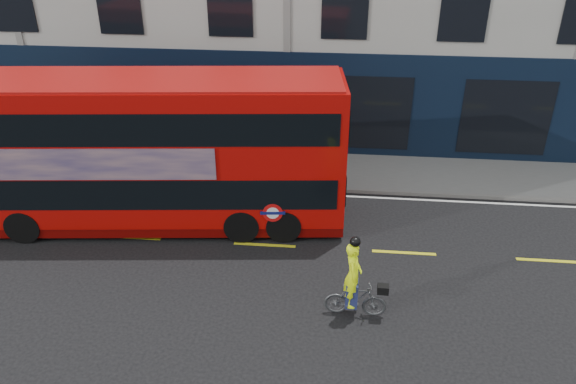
# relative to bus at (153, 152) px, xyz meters

# --- Properties ---
(ground) EXTENTS (120.00, 120.00, 0.00)m
(ground) POSITION_rel_bus_xyz_m (3.41, -2.55, -2.33)
(ground) COLOR black
(ground) RESTS_ON ground
(pavement) EXTENTS (60.00, 3.00, 0.12)m
(pavement) POSITION_rel_bus_xyz_m (3.41, 3.95, -2.27)
(pavement) COLOR gray
(pavement) RESTS_ON ground
(kerb) EXTENTS (60.00, 0.12, 0.13)m
(kerb) POSITION_rel_bus_xyz_m (3.41, 2.45, -2.27)
(kerb) COLOR slate
(kerb) RESTS_ON ground
(road_edge_line) EXTENTS (58.00, 0.10, 0.01)m
(road_edge_line) POSITION_rel_bus_xyz_m (3.41, 2.15, -2.33)
(road_edge_line) COLOR silver
(road_edge_line) RESTS_ON ground
(lane_dashes) EXTENTS (58.00, 0.12, 0.01)m
(lane_dashes) POSITION_rel_bus_xyz_m (3.41, -1.05, -2.33)
(lane_dashes) COLOR gold
(lane_dashes) RESTS_ON ground
(bus) EXTENTS (11.48, 3.71, 4.55)m
(bus) POSITION_rel_bus_xyz_m (0.00, 0.00, 0.00)
(bus) COLOR #B10907
(bus) RESTS_ON ground
(cyclist) EXTENTS (1.51, 0.62, 2.21)m
(cyclist) POSITION_rel_bus_xyz_m (5.95, -3.84, -1.57)
(cyclist) COLOR #4B4E51
(cyclist) RESTS_ON ground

